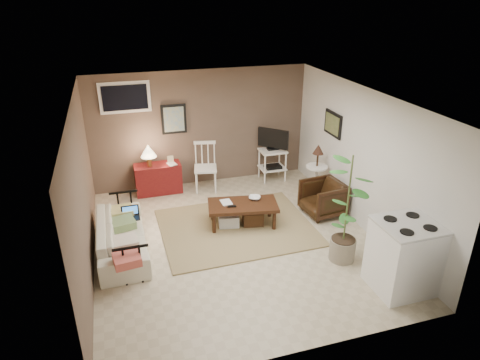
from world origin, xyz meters
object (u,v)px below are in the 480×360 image
object	(u,v)px
red_console	(157,176)
side_table	(317,165)
coffee_table	(242,213)
stove	(404,256)
tv_stand	(273,153)
armchair	(323,197)
spindle_chair	(205,168)
potted_plant	(347,206)
sofa	(121,231)

from	to	relation	value
red_console	side_table	xyz separation A→B (m)	(2.98, -1.13, 0.33)
coffee_table	stove	world-z (taller)	stove
side_table	stove	bearing A→B (deg)	-92.31
side_table	stove	size ratio (longest dim) A/B	1.08
coffee_table	tv_stand	size ratio (longest dim) A/B	1.12
coffee_table	stove	distance (m)	2.80
tv_stand	armchair	xyz separation A→B (m)	(0.34, -1.73, -0.26)
red_console	spindle_chair	world-z (taller)	red_console
coffee_table	side_table	xyz separation A→B (m)	(1.72, 0.64, 0.44)
red_console	potted_plant	size ratio (longest dim) A/B	0.60
sofa	red_console	world-z (taller)	red_console
armchair	potted_plant	distance (m)	1.56
tv_stand	side_table	distance (m)	1.18
sofa	potted_plant	distance (m)	3.51
coffee_table	spindle_chair	distance (m)	1.69
coffee_table	tv_stand	bearing A→B (deg)	54.60
side_table	armchair	bearing A→B (deg)	-104.95
sofa	stove	distance (m)	4.21
sofa	tv_stand	xyz separation A→B (m)	(3.27, 1.91, 0.25)
sofa	coffee_table	bearing A→B (deg)	-84.13
tv_stand	side_table	world-z (taller)	tv_stand
sofa	side_table	size ratio (longest dim) A/B	1.65
spindle_chair	tv_stand	bearing A→B (deg)	1.98
sofa	red_console	bearing A→B (deg)	-22.14
armchair	spindle_chair	bearing A→B (deg)	-138.32
tv_stand	armchair	bearing A→B (deg)	-78.94
spindle_chair	stove	xyz separation A→B (m)	(1.89, -3.92, 0.05)
tv_stand	armchair	size ratio (longest dim) A/B	1.63
armchair	sofa	bearing A→B (deg)	-92.89
coffee_table	sofa	world-z (taller)	sofa
sofa	spindle_chair	xyz separation A→B (m)	(1.78, 1.86, 0.10)
side_table	potted_plant	size ratio (longest dim) A/B	0.64
spindle_chair	side_table	world-z (taller)	side_table
tv_stand	stove	distance (m)	3.99
side_table	armchair	world-z (taller)	side_table
red_console	armchair	world-z (taller)	red_console
red_console	potted_plant	bearing A→B (deg)	-52.83
armchair	side_table	bearing A→B (deg)	159.25
sofa	stove	bearing A→B (deg)	-119.33
spindle_chair	tv_stand	distance (m)	1.50
sofa	tv_stand	size ratio (longest dim) A/B	1.61
sofa	tv_stand	bearing A→B (deg)	-59.69
red_console	coffee_table	bearing A→B (deg)	-54.74
red_console	stove	world-z (taller)	red_console
sofa	spindle_chair	bearing A→B (deg)	-43.73
spindle_chair	tv_stand	size ratio (longest dim) A/B	0.86
sofa	side_table	xyz separation A→B (m)	(3.79, 0.85, 0.33)
stove	tv_stand	bearing A→B (deg)	95.74
side_table	stove	distance (m)	2.92
coffee_table	stove	size ratio (longest dim) A/B	1.24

